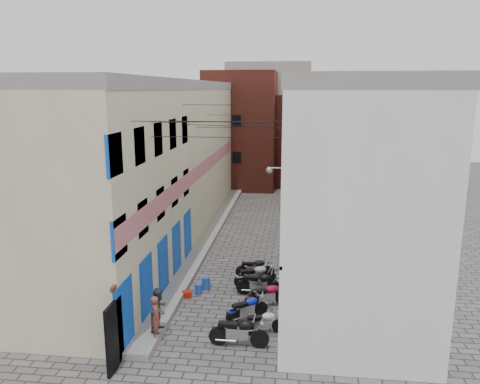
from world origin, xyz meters
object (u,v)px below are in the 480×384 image
at_px(water_jug_near, 198,289).
at_px(red_crate, 187,294).
at_px(motorcycle_e, 260,282).
at_px(person_b, 159,309).
at_px(water_jug_far, 206,283).
at_px(motorcycle_a, 239,330).
at_px(person_a, 156,316).
at_px(motorcycle_c, 247,307).
at_px(motorcycle_f, 256,274).
at_px(motorcycle_d, 267,294).
at_px(motorcycle_g, 255,267).
at_px(motorcycle_b, 263,321).

xyz_separation_m(water_jug_near, red_crate, (-0.43, -0.34, -0.11)).
height_order(water_jug_near, red_crate, water_jug_near).
height_order(motorcycle_e, person_b, person_b).
height_order(water_jug_far, red_crate, water_jug_far).
height_order(motorcycle_a, person_a, person_a).
relative_size(motorcycle_e, person_a, 1.39).
height_order(motorcycle_c, water_jug_far, motorcycle_c).
distance_m(motorcycle_f, person_a, 5.84).
distance_m(motorcycle_c, motorcycle_f, 3.07).
distance_m(motorcycle_e, water_jug_near, 2.63).
height_order(person_b, water_jug_far, person_b).
height_order(motorcycle_a, water_jug_near, motorcycle_a).
relative_size(motorcycle_d, person_a, 1.33).
xyz_separation_m(motorcycle_e, motorcycle_f, (-0.25, 0.85, -0.01)).
bearing_deg(motorcycle_c, motorcycle_a, -39.98).
bearing_deg(water_jug_near, person_b, -99.84).
xyz_separation_m(motorcycle_a, motorcycle_e, (0.37, 4.11, -0.02)).
height_order(motorcycle_d, motorcycle_g, motorcycle_d).
bearing_deg(motorcycle_a, motorcycle_b, 141.85).
bearing_deg(person_b, water_jug_far, 6.53).
xyz_separation_m(person_a, red_crate, (0.19, 3.58, -0.84)).
height_order(motorcycle_f, person_b, person_b).
xyz_separation_m(motorcycle_b, motorcycle_d, (0.00, 2.09, 0.07)).
relative_size(motorcycle_e, motorcycle_f, 1.02).
bearing_deg(motorcycle_a, water_jug_far, -154.44).
distance_m(motorcycle_d, person_b, 4.53).
distance_m(motorcycle_d, water_jug_far, 3.10).
relative_size(person_a, person_b, 0.92).
distance_m(motorcycle_d, water_jug_near, 3.12).
height_order(motorcycle_e, motorcycle_f, motorcycle_e).
xyz_separation_m(motorcycle_d, motorcycle_g, (-0.76, 2.92, -0.03)).
xyz_separation_m(motorcycle_c, motorcycle_f, (0.05, 3.07, 0.04)).
bearing_deg(person_a, red_crate, -16.62).
distance_m(motorcycle_a, motorcycle_b, 1.21).
xyz_separation_m(motorcycle_c, water_jug_far, (-2.07, 2.51, -0.24)).
height_order(motorcycle_d, water_jug_far, motorcycle_d).
height_order(person_a, water_jug_far, person_a).
xyz_separation_m(motorcycle_e, person_b, (-3.21, -3.80, 0.46)).
bearing_deg(water_jug_far, person_a, -100.71).
xyz_separation_m(person_b, water_jug_far, (0.84, 4.10, -0.75)).
relative_size(person_b, water_jug_far, 2.79).
height_order(motorcycle_b, motorcycle_f, motorcycle_f).
height_order(motorcycle_c, motorcycle_f, motorcycle_f).
height_order(motorcycle_b, motorcycle_c, motorcycle_c).
bearing_deg(motorcycle_f, motorcycle_a, -21.02).
relative_size(motorcycle_c, water_jug_far, 3.19).
bearing_deg(red_crate, motorcycle_f, 27.46).
relative_size(motorcycle_b, motorcycle_f, 0.86).
relative_size(motorcycle_g, person_b, 1.15).
distance_m(motorcycle_g, water_jug_near, 3.06).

